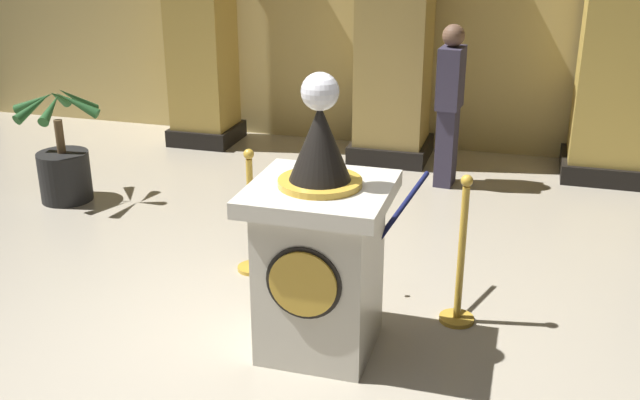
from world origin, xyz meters
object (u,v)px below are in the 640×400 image
Objects in this scene: potted_palm_left at (63,163)px; bystander_guest at (449,102)px; pedestal_clock at (320,250)px; stanchion_near at (460,272)px; stanchion_far at (251,230)px.

bystander_guest reaches higher than potted_palm_left.
bystander_guest is at bearing 83.49° from pedestal_clock.
potted_palm_left reaches higher than stanchion_near.
pedestal_clock reaches higher than stanchion_near.
stanchion_near is 1.66m from stanchion_far.
stanchion_near is at bearing 35.01° from pedestal_clock.
potted_palm_left is (-2.29, 0.92, 0.03)m from stanchion_far.
pedestal_clock reaches higher than stanchion_far.
bystander_guest is (0.38, 3.31, 0.17)m from pedestal_clock.
potted_palm_left is 0.71× the size of bystander_guest.
pedestal_clock is at bearing -30.61° from potted_palm_left.
stanchion_near is at bearing -80.93° from bystander_guest.
bystander_guest is at bearing 23.00° from potted_palm_left.
pedestal_clock reaches higher than bystander_guest.
potted_palm_left is 3.81m from bystander_guest.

